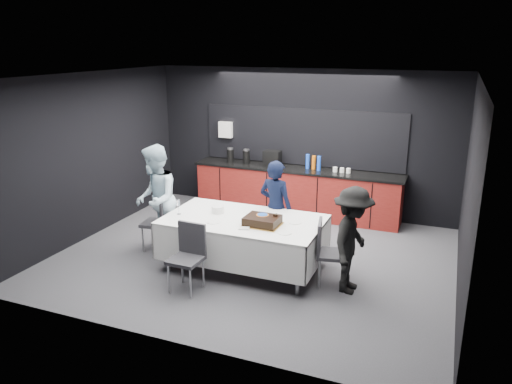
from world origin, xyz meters
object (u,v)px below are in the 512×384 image
plate_stack (218,209)px  chair_near (188,252)px  party_table (243,228)px  chair_right (327,248)px  chair_left (160,219)px  champagne_flute (178,204)px  cake_assembly (262,221)px  person_right (352,240)px  person_left (156,200)px  person_center (276,208)px

plate_stack → chair_near: 1.04m
party_table → plate_stack: (-0.47, 0.12, 0.19)m
chair_right → chair_left: bearing=176.4°
champagne_flute → party_table: bearing=10.0°
plate_stack → chair_right: 1.79m
champagne_flute → cake_assembly: bearing=1.4°
person_right → party_table: bearing=89.4°
chair_left → chair_near: bearing=-43.0°
party_table → person_right: (1.63, -0.12, 0.09)m
cake_assembly → person_right: person_right is taller
plate_stack → person_left: bearing=-177.3°
chair_right → party_table: bearing=177.8°
chair_near → chair_right: bearing=25.7°
party_table → person_right: person_right is taller
champagne_flute → chair_left: 0.73m
champagne_flute → plate_stack: bearing=29.9°
chair_right → person_center: bearing=144.4°
champagne_flute → chair_right: size_ratio=0.24×
person_right → champagne_flute: bearing=94.8°
chair_left → person_right: 3.16m
person_right → person_left: bearing=90.3°
person_center → champagne_flute: bearing=44.7°
party_table → person_left: (-1.54, 0.07, 0.23)m
champagne_flute → person_left: person_left is taller
cake_assembly → party_table: bearing=158.2°
chair_near → champagne_flute: bearing=127.9°
chair_left → chair_right: (2.79, -0.18, 0.00)m
cake_assembly → person_center: size_ratio=0.34×
cake_assembly → plate_stack: 0.87m
chair_left → person_left: (-0.03, -0.06, 0.34)m
cake_assembly → person_left: (-1.90, 0.21, 0.03)m
person_left → party_table: bearing=60.1°
person_right → chair_right: bearing=82.1°
cake_assembly → chair_near: (-0.79, -0.74, -0.31)m
plate_stack → person_center: (0.73, 0.56, -0.06)m
party_table → cake_assembly: (0.35, -0.14, 0.20)m
chair_left → champagne_flute: bearing=-29.7°
person_center → party_table: bearing=79.3°
chair_right → person_center: 1.27m
cake_assembly → chair_near: bearing=-137.0°
cake_assembly → chair_left: size_ratio=0.56×
chair_left → chair_right: same height
plate_stack → chair_right: chair_right is taller
cake_assembly → plate_stack: (-0.83, 0.26, -0.01)m
party_table → person_left: person_left is taller
plate_stack → person_right: size_ratio=0.13×
chair_right → plate_stack: bearing=174.4°
cake_assembly → chair_right: (0.93, 0.09, -0.31)m
champagne_flute → chair_near: champagne_flute is taller
party_table → champagne_flute: size_ratio=10.36×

